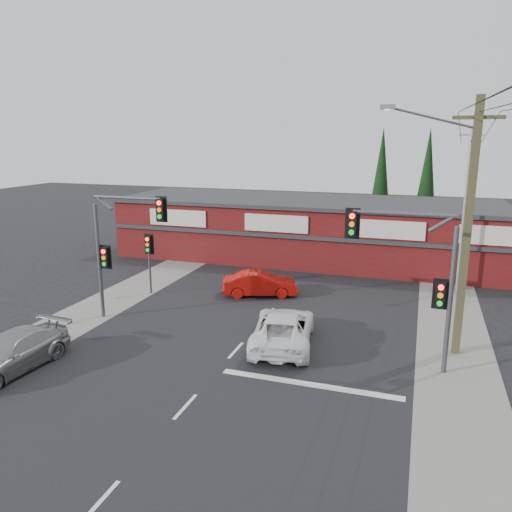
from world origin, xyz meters
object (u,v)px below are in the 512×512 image
(silver_suv, at_px, (11,353))
(shop_building, at_px, (305,228))
(utility_pole, at_px, (464,221))
(white_suv, at_px, (283,328))
(red_sedan, at_px, (260,284))

(silver_suv, bearing_deg, shop_building, 77.64)
(utility_pole, bearing_deg, white_suv, -168.12)
(shop_building, bearing_deg, red_sedan, -91.96)
(shop_building, xyz_separation_m, utility_pole, (9.36, -14.00, 3.26))
(shop_building, bearing_deg, silver_suv, -106.83)
(white_suv, height_order, shop_building, shop_building)
(silver_suv, height_order, utility_pole, utility_pole)
(red_sedan, bearing_deg, utility_pole, -134.95)
(red_sedan, bearing_deg, white_suv, -173.14)
(red_sedan, relative_size, utility_pole, 0.40)
(silver_suv, bearing_deg, utility_pole, 28.25)
(silver_suv, bearing_deg, white_suv, 35.96)
(silver_suv, distance_m, red_sedan, 12.98)
(white_suv, height_order, red_sedan, white_suv)
(silver_suv, relative_size, shop_building, 0.17)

